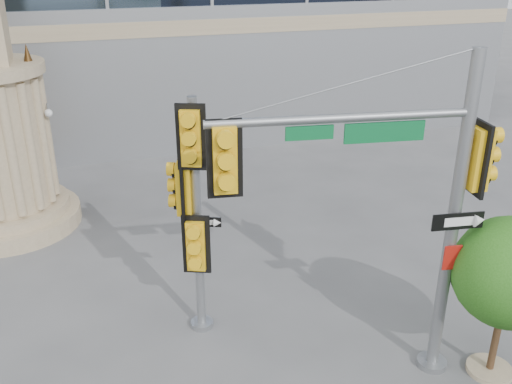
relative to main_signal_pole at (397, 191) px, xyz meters
name	(u,v)px	position (x,y,z in m)	size (l,w,h in m)	color
ground	(286,369)	(-1.81, 0.64, -4.10)	(120.00, 120.00, 0.00)	#545456
main_signal_pole	(397,191)	(0.00, 0.00, 0.00)	(5.10, 1.17, 6.62)	slate
secondary_signal_pole	(193,203)	(-3.25, 2.55, -0.90)	(0.93, 0.90, 5.46)	slate
street_tree	(510,276)	(2.26, -0.69, -1.80)	(2.25, 2.19, 3.50)	tan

